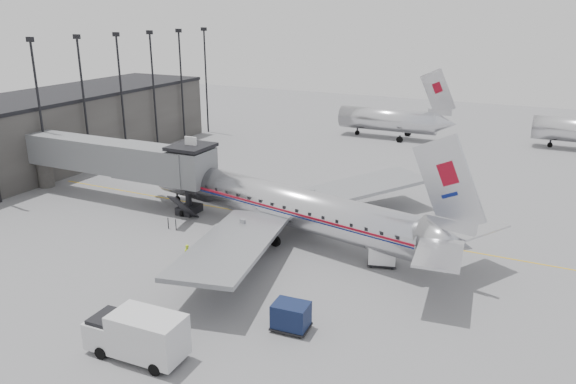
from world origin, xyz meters
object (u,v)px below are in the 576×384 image
airliner (282,204)px  baggage_cart_white (382,254)px  service_van (137,334)px  ramp_worker (187,255)px  baggage_cart_navy (291,316)px

airliner → baggage_cart_white: size_ratio=13.72×
airliner → baggage_cart_white: (9.21, -2.09, -1.78)m
service_van → ramp_worker: bearing=110.2°
baggage_cart_navy → baggage_cart_white: bearing=74.5°
airliner → ramp_worker: bearing=-101.7°
service_van → ramp_worker: size_ratio=3.66×
airliner → service_van: airliner is taller
baggage_cart_white → ramp_worker: 14.25m
baggage_cart_white → baggage_cart_navy: bearing=-117.3°
service_van → baggage_cart_white: size_ratio=2.38×
ramp_worker → airliner: bearing=54.9°
service_van → baggage_cart_white: 18.80m
baggage_cart_navy → airliner: bearing=114.6°
baggage_cart_white → ramp_worker: (-12.83, -6.19, -0.08)m
airliner → service_van: size_ratio=5.76×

